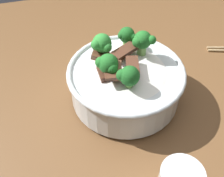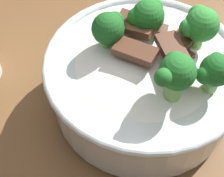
# 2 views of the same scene
# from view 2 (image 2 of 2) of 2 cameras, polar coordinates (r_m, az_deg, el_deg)

# --- Properties ---
(rice_bowl) EXTENTS (0.25, 0.25, 0.15)m
(rice_bowl) POSITION_cam_2_polar(r_m,az_deg,el_deg) (0.41, 5.91, 2.52)
(rice_bowl) COLOR silver
(rice_bowl) RESTS_ON dining_table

